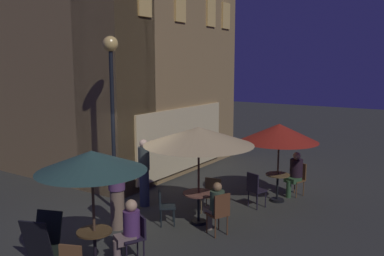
{
  "coord_description": "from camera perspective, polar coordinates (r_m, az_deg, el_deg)",
  "views": [
    {
      "loc": [
        -6.55,
        -6.5,
        3.73
      ],
      "look_at": [
        1.85,
        -0.96,
        2.14
      ],
      "focal_mm": 37.85,
      "sensor_mm": 36.0,
      "label": 1
    }
  ],
  "objects": [
    {
      "name": "ground_plane",
      "position": [
        9.95,
        -10.83,
        -13.2
      ],
      "size": [
        60.0,
        60.0,
        0.0
      ],
      "primitive_type": "plane",
      "color": "#34352F"
    },
    {
      "name": "cafe_building",
      "position": [
        13.86,
        -10.42,
        8.85
      ],
      "size": [
        6.74,
        6.52,
        7.48
      ],
      "color": "#98784B",
      "rests_on": "ground"
    },
    {
      "name": "street_lamp_near_corner",
      "position": [
        10.23,
        -11.26,
        6.3
      ],
      "size": [
        0.38,
        0.38,
        4.41
      ],
      "color": "black",
      "rests_on": "ground"
    },
    {
      "name": "menu_sandwich_board",
      "position": [
        8.53,
        -20.33,
        -14.24
      ],
      "size": [
        0.79,
        0.74,
        0.87
      ],
      "rotation": [
        0.0,
        0.0,
        0.36
      ],
      "color": "black",
      "rests_on": "ground"
    },
    {
      "name": "cafe_table_0",
      "position": [
        9.68,
        0.93,
        -10.23
      ],
      "size": [
        0.74,
        0.74,
        0.74
      ],
      "color": "black",
      "rests_on": "ground"
    },
    {
      "name": "cafe_table_1",
      "position": [
        11.41,
        11.95,
        -7.54
      ],
      "size": [
        0.65,
        0.65,
        0.76
      ],
      "color": "black",
      "rests_on": "ground"
    },
    {
      "name": "cafe_table_2",
      "position": [
        7.8,
        -13.53,
        -15.57
      ],
      "size": [
        0.64,
        0.64,
        0.77
      ],
      "color": "black",
      "rests_on": "ground"
    },
    {
      "name": "patio_umbrella_0",
      "position": [
        9.29,
        0.96,
        -1.17
      ],
      "size": [
        2.56,
        2.56,
        2.31
      ],
      "color": "black",
      "rests_on": "ground"
    },
    {
      "name": "patio_umbrella_1",
      "position": [
        11.11,
        12.18,
        -0.7
      ],
      "size": [
        2.1,
        2.1,
        2.15
      ],
      "color": "black",
      "rests_on": "ground"
    },
    {
      "name": "patio_umbrella_2",
      "position": [
        7.31,
        -13.96,
        -4.63
      ],
      "size": [
        1.94,
        1.94,
        2.24
      ],
      "color": "black",
      "rests_on": "ground"
    },
    {
      "name": "cafe_chair_0",
      "position": [
        10.43,
        2.77,
        -8.98
      ],
      "size": [
        0.49,
        0.49,
        0.85
      ],
      "rotation": [
        0.0,
        0.0,
        -2.98
      ],
      "color": "brown",
      "rests_on": "ground"
    },
    {
      "name": "cafe_chair_1",
      "position": [
        9.61,
        -4.02,
        -10.61
      ],
      "size": [
        0.54,
        0.54,
        0.84
      ],
      "rotation": [
        0.0,
        0.0,
        -0.85
      ],
      "color": "black",
      "rests_on": "ground"
    },
    {
      "name": "cafe_chair_2",
      "position": [
        9.02,
        3.92,
        -11.54
      ],
      "size": [
        0.54,
        0.54,
        0.96
      ],
      "rotation": [
        0.0,
        0.0,
        1.14
      ],
      "color": "brown",
      "rests_on": "ground"
    },
    {
      "name": "cafe_chair_3",
      "position": [
        10.77,
        8.85,
        -8.24
      ],
      "size": [
        0.5,
        0.5,
        0.94
      ],
      "rotation": [
        0.0,
        0.0,
        -0.34
      ],
      "color": "black",
      "rests_on": "ground"
    },
    {
      "name": "cafe_chair_4",
      "position": [
        12.06,
        14.71,
        -6.6
      ],
      "size": [
        0.51,
        0.51,
        0.93
      ],
      "rotation": [
        0.0,
        0.0,
        2.8
      ],
      "color": "brown",
      "rests_on": "ground"
    },
    {
      "name": "cafe_chair_5",
      "position": [
        8.0,
        -7.88,
        -14.48
      ],
      "size": [
        0.58,
        0.58,
        0.9
      ],
      "rotation": [
        0.0,
        0.0,
        2.65
      ],
      "color": "black",
      "rests_on": "ground"
    },
    {
      "name": "patron_seated_0",
      "position": [
        9.1,
        3.35,
        -10.67
      ],
      "size": [
        0.45,
        0.52,
        1.19
      ],
      "rotation": [
        0.0,
        0.0,
        1.14
      ],
      "color": "#7E6D5A",
      "rests_on": "ground"
    },
    {
      "name": "patron_seated_1",
      "position": [
        11.91,
        14.32,
        -5.94
      ],
      "size": [
        0.54,
        0.46,
        1.27
      ],
      "rotation": [
        0.0,
        0.0,
        2.8
      ],
      "color": "#2E4F2D",
      "rests_on": "ground"
    },
    {
      "name": "patron_seated_2",
      "position": [
        7.9,
        -8.9,
        -13.67
      ],
      "size": [
        0.52,
        0.45,
        1.24
      ],
      "rotation": [
        0.0,
        0.0,
        2.65
      ],
      "color": "#7E6560",
      "rests_on": "ground"
    },
    {
      "name": "patron_standing_3",
      "position": [
        10.78,
        -6.77,
        -6.17
      ],
      "size": [
        0.3,
        0.3,
        1.8
      ],
      "rotation": [
        0.0,
        0.0,
        4.63
      ],
      "color": "#2A304C",
      "rests_on": "ground"
    },
    {
      "name": "patron_standing_4",
      "position": [
        9.43,
        -10.53,
        -9.03
      ],
      "size": [
        0.37,
        0.37,
        1.68
      ],
      "rotation": [
        0.0,
        0.0,
        5.58
      ],
      "color": "#836853",
      "rests_on": "ground"
    }
  ]
}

